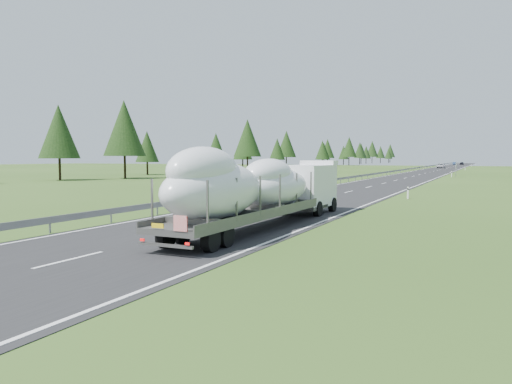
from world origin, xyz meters
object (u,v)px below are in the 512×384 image
at_px(highway_sign, 456,167).
at_px(distant_van, 441,166).
at_px(distant_car_dark, 462,163).
at_px(boat_truck, 260,187).
at_px(distant_car_blue, 455,163).

bearing_deg(highway_sign, distant_van, 96.75).
bearing_deg(distant_van, distant_car_dark, 86.02).
relative_size(highway_sign, boat_truck, 0.15).
xyz_separation_m(highway_sign, boat_truck, (-4.60, -70.56, 0.20)).
xyz_separation_m(boat_truck, distant_van, (-4.20, 144.88, -1.28)).
distance_m(distant_van, distant_car_blue, 72.18).
xyz_separation_m(highway_sign, distant_car_blue, (-9.25, 146.50, -1.16)).
height_order(distant_van, distant_car_dark, distant_van).
distance_m(highway_sign, distant_van, 74.85).
height_order(highway_sign, boat_truck, boat_truck).
xyz_separation_m(distant_van, distant_car_dark, (2.36, 75.13, -0.05)).
distance_m(distant_van, distant_car_dark, 75.17).
bearing_deg(boat_truck, highway_sign, 86.27).
relative_size(distant_van, distant_car_dark, 1.32).
bearing_deg(distant_car_dark, boat_truck, -88.65).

